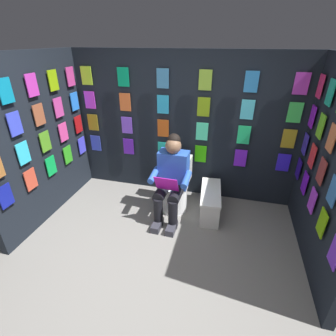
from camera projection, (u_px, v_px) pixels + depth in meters
The scene contains 7 objects.
ground_plane at pixel (142, 286), 2.59m from camera, with size 30.00×30.00×0.00m, color gray.
display_wall_back at pixel (183, 128), 3.78m from camera, with size 3.43×0.14×2.16m.
display_wall_left at pixel (331, 171), 2.53m from camera, with size 0.14×1.90×2.16m.
display_wall_right at pixel (40, 140), 3.30m from camera, with size 0.14×1.90×2.16m.
toilet at pixel (175, 188), 3.69m from camera, with size 0.41×0.56×0.77m.
person_reading at pixel (171, 179), 3.37m from camera, with size 0.53×0.69×1.19m.
comic_longbox_near at pixel (210, 202), 3.61m from camera, with size 0.34×0.77×0.38m.
Camera 1 is at (-0.70, 1.63, 2.27)m, focal length 27.02 mm.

